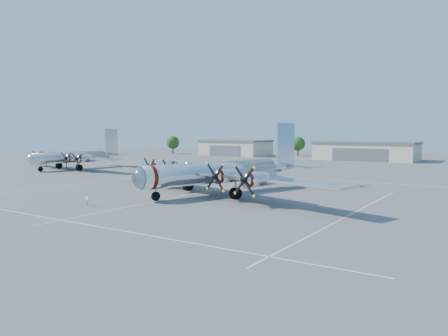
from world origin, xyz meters
The scene contains 9 objects.
ground centered at (0.00, 0.00, 0.00)m, with size 260.00×260.00×0.00m, color #575759.
parking_lines centered at (0.00, -1.75, 0.01)m, with size 60.00×50.08×0.01m.
hangar_west centered at (-45.00, 81.96, 2.71)m, with size 22.60×14.60×5.40m.
hangar_center centered at (0.00, 81.96, 2.71)m, with size 28.60×14.60×5.40m.
tree_far_west centered at (-70.00, 78.00, 4.22)m, with size 4.80×4.80×6.64m.
tree_west centered at (-25.00, 90.00, 4.22)m, with size 4.80×4.80×6.64m.
main_bomber_b29 centered at (2.49, 1.48, 0.00)m, with size 43.73×29.91×9.67m, color silver, non-canonical shape.
bomber_west centered at (-45.90, 15.22, 0.00)m, with size 34.00×24.07×8.98m, color silver, non-canonical shape.
info_placard centered at (-4.55, -15.32, 0.73)m, with size 0.54×0.13×1.04m.
Camera 1 is at (35.13, -47.60, 8.39)m, focal length 35.00 mm.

